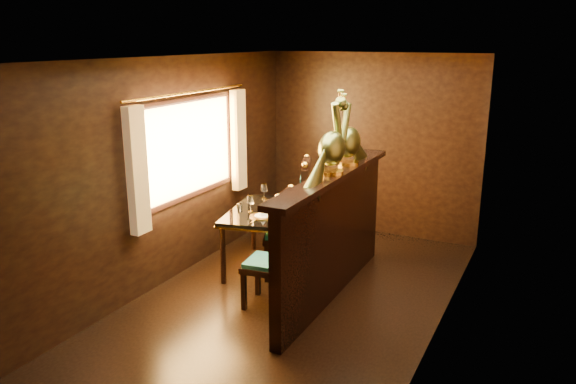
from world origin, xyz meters
name	(u,v)px	position (x,y,z in m)	size (l,w,h in m)	color
ground	(292,300)	(0.00, 0.00, 0.00)	(5.00, 5.00, 0.00)	black
room_shell	(286,153)	(-0.09, 0.02, 1.58)	(3.04, 5.04, 2.52)	black
partition	(332,233)	(0.32, 0.30, 0.71)	(0.26, 2.70, 1.36)	black
dining_table	(263,215)	(-0.70, 0.65, 0.66)	(1.00, 1.37, 0.93)	black
chair_left	(278,246)	(-0.07, -0.18, 0.66)	(0.51, 0.53, 1.27)	black
chair_right	(298,216)	(-0.23, 0.61, 0.73)	(0.66, 0.68, 1.41)	black
peacock_left	(332,133)	(0.33, 0.23, 1.78)	(0.26, 0.70, 0.83)	#174634
peacock_right	(349,129)	(0.33, 0.70, 1.75)	(0.25, 0.66, 0.79)	#174634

